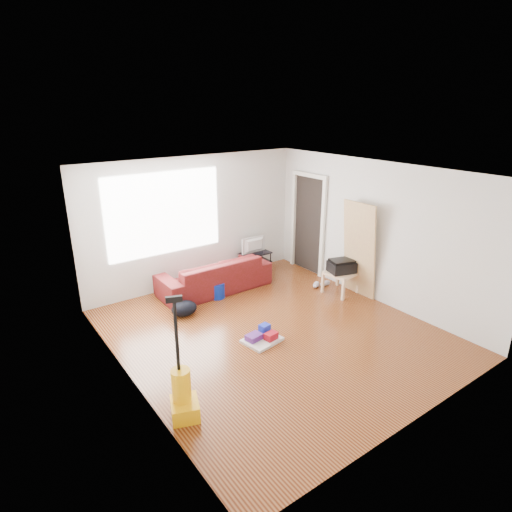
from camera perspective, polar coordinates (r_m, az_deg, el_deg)
room at (r=6.46m, az=2.17°, el=0.27°), size 4.51×5.01×2.51m
sofa at (r=8.33m, az=-5.50°, el=-4.48°), size 2.15×0.84×0.63m
tv_stand at (r=9.03m, az=-0.10°, el=-0.84°), size 0.64×0.37×0.44m
tv at (r=8.90m, az=-0.10°, el=1.44°), size 0.58×0.08×0.33m
side_table at (r=8.19m, az=11.26°, el=-2.53°), size 0.58×0.58×0.42m
printer at (r=8.12m, az=11.34°, el=-1.32°), size 0.55×0.47×0.24m
bucket at (r=8.00m, az=-5.19°, el=-5.52°), size 0.36×0.36×0.29m
toilet_paper at (r=7.95m, az=-5.03°, el=-4.11°), size 0.12×0.12×0.11m
cleaning_tray at (r=6.59m, az=0.83°, el=-10.77°), size 0.60×0.52×0.19m
backpack at (r=7.45m, az=-9.51°, el=-7.75°), size 0.45×0.36×0.25m
sneakers at (r=8.50m, az=8.61°, el=-3.71°), size 0.45×0.23×0.10m
vacuum at (r=5.18m, az=-9.72°, el=-17.79°), size 0.42×0.44×1.49m
door_panel at (r=8.31m, az=13.11°, el=-4.99°), size 0.22×0.71×1.78m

